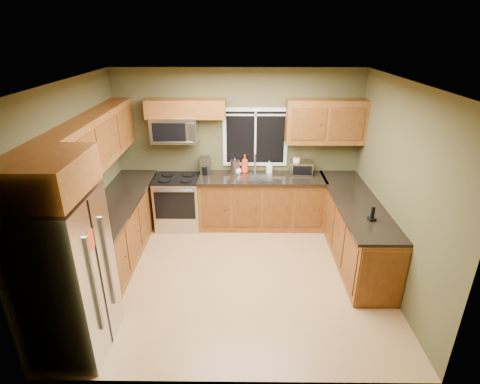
{
  "coord_description": "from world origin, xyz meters",
  "views": [
    {
      "loc": [
        0.1,
        -4.49,
        3.27
      ],
      "look_at": [
        0.05,
        0.35,
        1.15
      ],
      "focal_mm": 28.0,
      "sensor_mm": 36.0,
      "label": 1
    }
  ],
  "objects_px": {
    "kettle": "(235,166)",
    "soap_bottle_a": "(245,164)",
    "refrigerator": "(67,277)",
    "microwave": "(175,130)",
    "range": "(178,202)",
    "coffee_maker": "(205,166)",
    "soap_bottle_b": "(269,167)",
    "soap_bottle_c": "(238,170)",
    "paper_towel_roll": "(296,166)",
    "toaster_oven": "(301,168)",
    "cordless_phone": "(372,216)"
  },
  "relations": [
    {
      "from": "kettle",
      "to": "soap_bottle_a",
      "type": "bearing_deg",
      "value": 16.39
    },
    {
      "from": "refrigerator",
      "to": "microwave",
      "type": "bearing_deg",
      "value": 76.66
    },
    {
      "from": "soap_bottle_a",
      "to": "kettle",
      "type": "bearing_deg",
      "value": -163.61
    },
    {
      "from": "range",
      "to": "coffee_maker",
      "type": "height_order",
      "value": "coffee_maker"
    },
    {
      "from": "microwave",
      "to": "soap_bottle_b",
      "type": "height_order",
      "value": "microwave"
    },
    {
      "from": "soap_bottle_c",
      "to": "soap_bottle_b",
      "type": "bearing_deg",
      "value": 8.22
    },
    {
      "from": "range",
      "to": "paper_towel_roll",
      "type": "relative_size",
      "value": 3.04
    },
    {
      "from": "refrigerator",
      "to": "soap_bottle_b",
      "type": "xyz_separation_m",
      "value": [
        2.29,
        3.0,
        0.14
      ]
    },
    {
      "from": "refrigerator",
      "to": "toaster_oven",
      "type": "bearing_deg",
      "value": 45.79
    },
    {
      "from": "kettle",
      "to": "cordless_phone",
      "type": "relative_size",
      "value": 1.53
    },
    {
      "from": "refrigerator",
      "to": "cordless_phone",
      "type": "distance_m",
      "value": 3.74
    },
    {
      "from": "cordless_phone",
      "to": "microwave",
      "type": "bearing_deg",
      "value": 149.3
    },
    {
      "from": "soap_bottle_b",
      "to": "paper_towel_roll",
      "type": "bearing_deg",
      "value": -6.1
    },
    {
      "from": "paper_towel_roll",
      "to": "soap_bottle_b",
      "type": "relative_size",
      "value": 1.52
    },
    {
      "from": "range",
      "to": "soap_bottle_b",
      "type": "xyz_separation_m",
      "value": [
        1.6,
        0.23,
        0.57
      ]
    },
    {
      "from": "soap_bottle_a",
      "to": "cordless_phone",
      "type": "xyz_separation_m",
      "value": [
        1.68,
        -1.79,
        -0.1
      ]
    },
    {
      "from": "refrigerator",
      "to": "microwave",
      "type": "height_order",
      "value": "microwave"
    },
    {
      "from": "kettle",
      "to": "soap_bottle_b",
      "type": "xyz_separation_m",
      "value": [
        0.6,
        0.05,
        -0.04
      ]
    },
    {
      "from": "microwave",
      "to": "soap_bottle_b",
      "type": "distance_m",
      "value": 1.74
    },
    {
      "from": "microwave",
      "to": "paper_towel_roll",
      "type": "distance_m",
      "value": 2.16
    },
    {
      "from": "paper_towel_roll",
      "to": "cordless_phone",
      "type": "distance_m",
      "value": 1.91
    },
    {
      "from": "refrigerator",
      "to": "cordless_phone",
      "type": "bearing_deg",
      "value": 18.95
    },
    {
      "from": "range",
      "to": "coffee_maker",
      "type": "relative_size",
      "value": 3.27
    },
    {
      "from": "range",
      "to": "soap_bottle_c",
      "type": "height_order",
      "value": "soap_bottle_c"
    },
    {
      "from": "coffee_maker",
      "to": "paper_towel_roll",
      "type": "relative_size",
      "value": 0.93
    },
    {
      "from": "kettle",
      "to": "soap_bottle_a",
      "type": "xyz_separation_m",
      "value": [
        0.17,
        0.05,
        0.02
      ]
    },
    {
      "from": "refrigerator",
      "to": "soap_bottle_b",
      "type": "height_order",
      "value": "refrigerator"
    },
    {
      "from": "toaster_oven",
      "to": "kettle",
      "type": "height_order",
      "value": "kettle"
    },
    {
      "from": "coffee_maker",
      "to": "soap_bottle_b",
      "type": "distance_m",
      "value": 1.12
    },
    {
      "from": "refrigerator",
      "to": "range",
      "type": "distance_m",
      "value": 2.89
    },
    {
      "from": "coffee_maker",
      "to": "kettle",
      "type": "height_order",
      "value": "kettle"
    },
    {
      "from": "kettle",
      "to": "coffee_maker",
      "type": "bearing_deg",
      "value": -178.82
    },
    {
      "from": "toaster_oven",
      "to": "coffee_maker",
      "type": "distance_m",
      "value": 1.67
    },
    {
      "from": "paper_towel_roll",
      "to": "soap_bottle_c",
      "type": "xyz_separation_m",
      "value": [
        -1.01,
        -0.03,
        -0.06
      ]
    },
    {
      "from": "soap_bottle_a",
      "to": "soap_bottle_c",
      "type": "bearing_deg",
      "value": -146.58
    },
    {
      "from": "toaster_oven",
      "to": "soap_bottle_c",
      "type": "distance_m",
      "value": 1.1
    },
    {
      "from": "refrigerator",
      "to": "toaster_oven",
      "type": "relative_size",
      "value": 4.63
    },
    {
      "from": "microwave",
      "to": "cordless_phone",
      "type": "distance_m",
      "value": 3.39
    },
    {
      "from": "soap_bottle_c",
      "to": "cordless_phone",
      "type": "xyz_separation_m",
      "value": [
        1.8,
        -1.71,
        -0.02
      ]
    },
    {
      "from": "coffee_maker",
      "to": "cordless_phone",
      "type": "height_order",
      "value": "coffee_maker"
    },
    {
      "from": "range",
      "to": "soap_bottle_c",
      "type": "xyz_separation_m",
      "value": [
        1.05,
        0.15,
        0.55
      ]
    },
    {
      "from": "kettle",
      "to": "soap_bottle_c",
      "type": "height_order",
      "value": "kettle"
    },
    {
      "from": "paper_towel_roll",
      "to": "soap_bottle_a",
      "type": "relative_size",
      "value": 0.96
    },
    {
      "from": "kettle",
      "to": "cordless_phone",
      "type": "distance_m",
      "value": 2.54
    },
    {
      "from": "refrigerator",
      "to": "coffee_maker",
      "type": "xyz_separation_m",
      "value": [
        1.17,
        2.94,
        0.17
      ]
    },
    {
      "from": "refrigerator",
      "to": "soap_bottle_c",
      "type": "relative_size",
      "value": 11.49
    },
    {
      "from": "kettle",
      "to": "soap_bottle_b",
      "type": "distance_m",
      "value": 0.6
    },
    {
      "from": "range",
      "to": "refrigerator",
      "type": "bearing_deg",
      "value": -103.97
    },
    {
      "from": "microwave",
      "to": "cordless_phone",
      "type": "relative_size",
      "value": 3.89
    },
    {
      "from": "toaster_oven",
      "to": "kettle",
      "type": "xyz_separation_m",
      "value": [
        -1.15,
        0.03,
        0.02
      ]
    }
  ]
}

